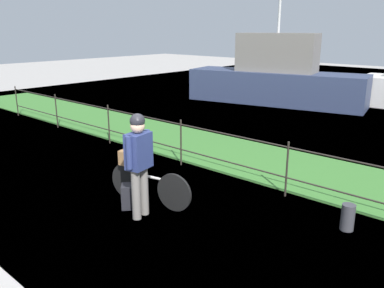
{
  "coord_description": "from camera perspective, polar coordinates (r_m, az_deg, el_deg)",
  "views": [
    {
      "loc": [
        4.48,
        -3.73,
        2.91
      ],
      "look_at": [
        -0.14,
        1.42,
        0.9
      ],
      "focal_mm": 37.5,
      "sensor_mm": 36.0,
      "label": 1
    }
  ],
  "objects": [
    {
      "name": "terrier_dog",
      "position": [
        6.87,
        -8.53,
        -0.4
      ],
      "size": [
        0.32,
        0.19,
        0.18
      ],
      "color": "silver",
      "rests_on": "wooden_crate"
    },
    {
      "name": "bicycle_main",
      "position": [
        6.88,
        -6.15,
        -5.85
      ],
      "size": [
        1.61,
        0.36,
        0.64
      ],
      "color": "black",
      "rests_on": "ground"
    },
    {
      "name": "backpack_on_paving",
      "position": [
        6.85,
        -9.2,
        -7.34
      ],
      "size": [
        0.33,
        0.32,
        0.4
      ],
      "primitive_type": "cube",
      "rotation": [
        0.0,
        0.0,
        5.54
      ],
      "color": "black",
      "rests_on": "ground"
    },
    {
      "name": "moored_boat_near",
      "position": [
        16.36,
        11.81,
        9.12
      ],
      "size": [
        7.1,
        3.14,
        4.33
      ],
      "color": "#2D3856",
      "rests_on": "ground"
    },
    {
      "name": "cyclist_person",
      "position": [
        6.22,
        -7.59,
        -1.81
      ],
      "size": [
        0.33,
        0.53,
        1.68
      ],
      "color": "slate",
      "rests_on": "ground"
    },
    {
      "name": "iron_fence",
      "position": [
        7.9,
        5.21,
        -0.87
      ],
      "size": [
        18.04,
        0.04,
        1.02
      ],
      "color": "#28231E",
      "rests_on": "ground"
    },
    {
      "name": "grass_strip",
      "position": [
        9.16,
        10.26,
        -2.5
      ],
      "size": [
        27.0,
        2.4,
        0.03
      ],
      "primitive_type": "cube",
      "color": "#38702D",
      "rests_on": "ground"
    },
    {
      "name": "wooden_crate",
      "position": [
        6.94,
        -8.62,
        -1.97
      ],
      "size": [
        0.42,
        0.32,
        0.25
      ],
      "primitive_type": "cube",
      "rotation": [
        0.0,
        0.0,
        0.19
      ],
      "color": "brown",
      "rests_on": "bicycle_main"
    },
    {
      "name": "mooring_bollard",
      "position": [
        6.48,
        21.28,
        -9.68
      ],
      "size": [
        0.2,
        0.2,
        0.41
      ],
      "primitive_type": "cylinder",
      "color": "#38383D",
      "rests_on": "ground"
    },
    {
      "name": "ground_plane",
      "position": [
        6.52,
        -7.61,
        -10.48
      ],
      "size": [
        60.0,
        60.0,
        0.0
      ],
      "primitive_type": "plane",
      "color": "#9E9993"
    }
  ]
}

